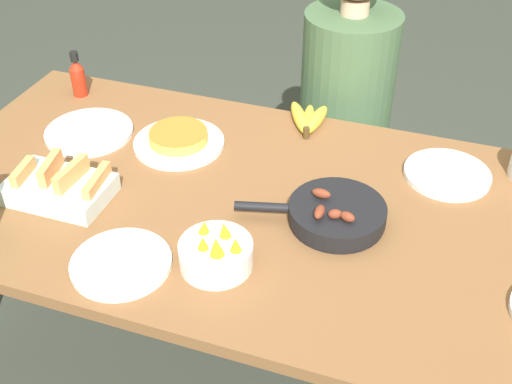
% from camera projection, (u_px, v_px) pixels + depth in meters
% --- Properties ---
extents(ground_plane, '(14.00, 14.00, 0.00)m').
position_uv_depth(ground_plane, '(256.00, 373.00, 2.13)').
color(ground_plane, '#383D33').
extents(dining_table, '(1.86, 0.95, 0.73)m').
position_uv_depth(dining_table, '(256.00, 225.00, 1.74)').
color(dining_table, brown).
rests_on(dining_table, ground_plane).
extents(banana_bunch, '(0.14, 0.19, 0.04)m').
position_uv_depth(banana_bunch, '(308.00, 119.00, 1.98)').
color(banana_bunch, yellow).
rests_on(banana_bunch, dining_table).
extents(melon_tray, '(0.27, 0.18, 0.10)m').
position_uv_depth(melon_tray, '(59.00, 187.00, 1.68)').
color(melon_tray, silver).
rests_on(melon_tray, dining_table).
extents(skillet, '(0.38, 0.24, 0.08)m').
position_uv_depth(skillet, '(335.00, 214.00, 1.60)').
color(skillet, black).
rests_on(skillet, dining_table).
extents(frittata_plate_side, '(0.27, 0.27, 0.05)m').
position_uv_depth(frittata_plate_side, '(179.00, 140.00, 1.88)').
color(frittata_plate_side, white).
rests_on(frittata_plate_side, dining_table).
extents(empty_plate_near_front, '(0.24, 0.24, 0.02)m').
position_uv_depth(empty_plate_near_front, '(447.00, 174.00, 1.77)').
color(empty_plate_near_front, white).
rests_on(empty_plate_near_front, dining_table).
extents(empty_plate_far_left, '(0.26, 0.26, 0.02)m').
position_uv_depth(empty_plate_far_left, '(89.00, 132.00, 1.94)').
color(empty_plate_far_left, white).
rests_on(empty_plate_far_left, dining_table).
extents(empty_plate_far_right, '(0.24, 0.24, 0.02)m').
position_uv_depth(empty_plate_far_right, '(121.00, 263.00, 1.49)').
color(empty_plate_far_right, white).
rests_on(empty_plate_far_right, dining_table).
extents(fruit_bowl_mango, '(0.17, 0.17, 0.11)m').
position_uv_depth(fruit_bowl_mango, '(216.00, 253.00, 1.47)').
color(fruit_bowl_mango, white).
rests_on(fruit_bowl_mango, dining_table).
extents(hot_sauce_bottle, '(0.05, 0.05, 0.15)m').
position_uv_depth(hot_sauce_bottle, '(78.00, 76.00, 2.10)').
color(hot_sauce_bottle, '#B72814').
rests_on(hot_sauce_bottle, dining_table).
extents(person_figure, '(0.36, 0.36, 1.23)m').
position_uv_depth(person_figure, '(343.00, 135.00, 2.35)').
color(person_figure, black).
rests_on(person_figure, ground_plane).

